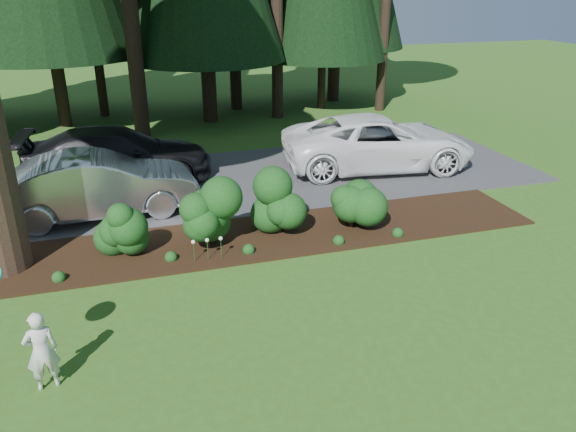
% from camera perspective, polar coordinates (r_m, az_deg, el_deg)
% --- Properties ---
extents(ground, '(80.00, 80.00, 0.00)m').
position_cam_1_polar(ground, '(10.56, -4.27, -10.20)').
color(ground, '#365719').
rests_on(ground, ground).
extents(mulch_bed, '(16.00, 2.50, 0.05)m').
position_cam_1_polar(mulch_bed, '(13.34, -7.43, -2.70)').
color(mulch_bed, black).
rests_on(mulch_bed, ground).
extents(driveway, '(22.00, 6.00, 0.03)m').
position_cam_1_polar(driveway, '(17.24, -9.92, 3.18)').
color(driveway, '#38383A').
rests_on(driveway, ground).
extents(shrub_row, '(6.53, 1.60, 1.61)m').
position_cam_1_polar(shrub_row, '(13.05, -4.20, 0.61)').
color(shrub_row, '#144417').
rests_on(shrub_row, ground).
extents(lily_cluster, '(0.69, 0.09, 0.57)m').
position_cam_1_polar(lily_cluster, '(12.34, -8.22, -2.55)').
color(lily_cluster, '#144417').
rests_on(lily_cluster, ground).
extents(car_silver_wagon, '(5.15, 2.08, 1.66)m').
position_cam_1_polar(car_silver_wagon, '(15.23, -18.72, 2.96)').
color(car_silver_wagon, '#BBBAC0').
rests_on(car_silver_wagon, driveway).
extents(car_white_suv, '(6.46, 3.60, 1.71)m').
position_cam_1_polar(car_white_suv, '(18.47, 9.16, 7.41)').
color(car_white_suv, white).
rests_on(car_white_suv, driveway).
extents(car_dark_suv, '(5.73, 2.70, 1.62)m').
position_cam_1_polar(car_dark_suv, '(17.85, -16.91, 5.99)').
color(car_dark_suv, black).
rests_on(car_dark_suv, driveway).
extents(child, '(0.54, 0.41, 1.33)m').
position_cam_1_polar(child, '(9.34, -23.77, -12.44)').
color(child, silver).
rests_on(child, ground).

